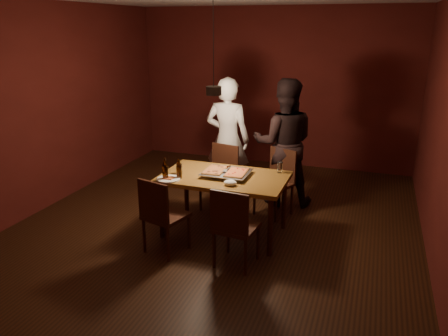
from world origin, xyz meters
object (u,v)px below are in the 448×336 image
(chair_near_left, at_px, (160,210))
(beer_bottle_b, at_px, (179,169))
(chair_far_left, at_px, (221,171))
(diner_dark, at_px, (284,143))
(pizza_tray, at_px, (226,174))
(diner_white, at_px, (228,140))
(plate_slice, at_px, (168,179))
(chair_near_right, at_px, (233,221))
(beer_bottle_a, at_px, (165,169))
(pendant_lamp, at_px, (214,90))
(chair_far_right, at_px, (278,176))
(dining_table, at_px, (224,182))

(chair_near_left, bearing_deg, beer_bottle_b, 102.94)
(chair_far_left, height_order, chair_near_left, same)
(diner_dark, bearing_deg, chair_near_left, 50.43)
(pizza_tray, relative_size, diner_white, 0.31)
(plate_slice, bearing_deg, chair_near_left, -77.84)
(chair_near_right, xyz_separation_m, beer_bottle_a, (-0.97, 0.39, 0.34))
(chair_far_left, height_order, beer_bottle_b, beer_bottle_b)
(pendant_lamp, bearing_deg, chair_near_right, -57.70)
(chair_far_right, bearing_deg, pendant_lamp, 74.07)
(diner_dark, bearing_deg, dining_table, 55.65)
(chair_far_left, relative_size, diner_white, 0.28)
(chair_far_left, xyz_separation_m, beer_bottle_b, (-0.16, -1.02, 0.33))
(dining_table, bearing_deg, chair_far_right, 59.94)
(chair_far_right, bearing_deg, chair_near_left, 82.45)
(beer_bottle_a, bearing_deg, pizza_tray, 30.70)
(chair_near_left, height_order, pendant_lamp, pendant_lamp)
(beer_bottle_b, relative_size, pendant_lamp, 0.21)
(diner_dark, bearing_deg, diner_white, -8.12)
(chair_near_left, distance_m, pizza_tray, 0.93)
(chair_far_right, bearing_deg, beer_bottle_a, 71.81)
(chair_near_left, bearing_deg, pendant_lamp, 82.57)
(dining_table, distance_m, chair_far_right, 0.97)
(dining_table, relative_size, beer_bottle_b, 6.40)
(chair_far_right, distance_m, diner_white, 0.95)
(plate_slice, height_order, diner_white, diner_white)
(pizza_tray, relative_size, diner_dark, 0.31)
(chair_near_left, xyz_separation_m, pizza_tray, (0.51, 0.75, 0.24))
(diner_white, bearing_deg, dining_table, 108.17)
(diner_dark, bearing_deg, pendant_lamp, 47.87)
(chair_far_left, xyz_separation_m, diner_white, (-0.03, 0.36, 0.36))
(beer_bottle_a, bearing_deg, pendant_lamp, 43.84)
(pizza_tray, xyz_separation_m, beer_bottle_b, (-0.49, -0.28, 0.09))
(dining_table, distance_m, diner_dark, 1.31)
(pendant_lamp, bearing_deg, beer_bottle_a, -136.16)
(plate_slice, relative_size, diner_white, 0.15)
(chair_near_right, height_order, beer_bottle_a, beer_bottle_a)
(dining_table, bearing_deg, diner_dark, 68.94)
(chair_far_right, distance_m, chair_near_left, 1.83)
(chair_far_left, distance_m, pendant_lamp, 1.41)
(pizza_tray, bearing_deg, diner_dark, 70.17)
(dining_table, xyz_separation_m, pendant_lamp, (-0.15, 0.08, 1.08))
(beer_bottle_a, distance_m, plate_slice, 0.13)
(beer_bottle_b, relative_size, diner_dark, 0.13)
(beer_bottle_a, distance_m, diner_white, 1.50)
(chair_far_right, xyz_separation_m, chair_near_right, (-0.12, -1.57, 0.00))
(beer_bottle_a, relative_size, pendant_lamp, 0.24)
(chair_near_left, bearing_deg, chair_far_right, 73.14)
(chair_near_left, distance_m, beer_bottle_b, 0.57)
(chair_near_left, distance_m, diner_dark, 2.18)
(plate_slice, xyz_separation_m, diner_white, (0.23, 1.47, 0.14))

